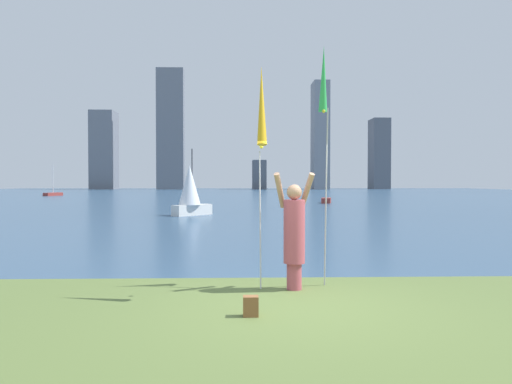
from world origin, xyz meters
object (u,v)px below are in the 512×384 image
at_px(kite_flag_right, 324,86).
at_px(sailboat_3, 190,191).
at_px(kite_flag_left, 262,110).
at_px(person, 294,232).
at_px(bag, 251,306).
at_px(sailboat_4, 53,194).
at_px(sailboat_2, 326,200).

distance_m(kite_flag_right, sailboat_3, 17.87).
bearing_deg(kite_flag_left, person, 36.90).
height_order(person, sailboat_3, sailboat_3).
xyz_separation_m(kite_flag_left, bag, (-0.20, -1.16, -2.88)).
distance_m(kite_flag_left, kite_flag_right, 1.58).
xyz_separation_m(bag, sailboat_4, (-24.62, 54.99, 0.11)).
bearing_deg(kite_flag_left, bag, -99.69).
distance_m(person, sailboat_4, 59.13).
relative_size(bag, sailboat_4, 0.07).
distance_m(bag, sailboat_3, 19.52).
xyz_separation_m(sailboat_2, sailboat_3, (-10.05, -14.34, 1.10)).
relative_size(sailboat_3, sailboat_4, 0.92).
bearing_deg(bag, kite_flag_left, 80.31).
height_order(person, kite_flag_left, kite_flag_left).
xyz_separation_m(person, sailboat_3, (-3.74, 17.66, 0.36)).
relative_size(kite_flag_left, sailboat_4, 0.94).
height_order(person, sailboat_4, sailboat_4).
distance_m(sailboat_2, sailboat_4, 38.26).
relative_size(sailboat_2, sailboat_3, 1.10).
height_order(kite_flag_left, sailboat_3, kite_flag_left).
distance_m(kite_flag_right, sailboat_2, 32.23).
bearing_deg(sailboat_3, sailboat_2, 54.96).
relative_size(kite_flag_left, sailboat_2, 0.93).
height_order(bag, sailboat_3, sailboat_3).
bearing_deg(kite_flag_right, kite_flag_left, -142.21).
bearing_deg(sailboat_2, kite_flag_left, -102.00).
height_order(sailboat_3, sailboat_4, sailboat_4).
bearing_deg(sailboat_2, sailboat_4, 146.00).
distance_m(person, kite_flag_right, 2.71).
distance_m(kite_flag_right, sailboat_4, 59.05).
bearing_deg(sailboat_3, kite_flag_right, -75.91).
bearing_deg(sailboat_4, kite_flag_right, -63.86).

